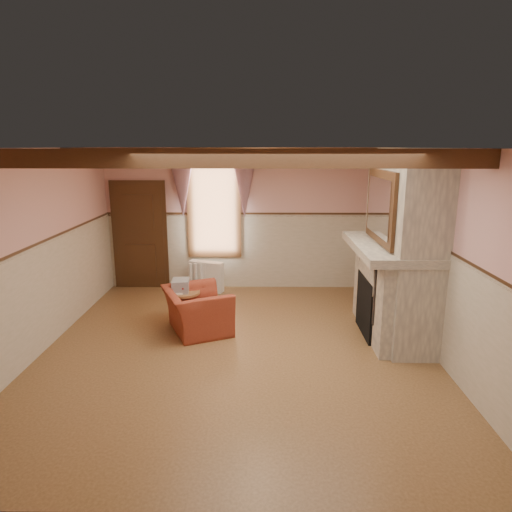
{
  "coord_description": "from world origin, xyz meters",
  "views": [
    {
      "loc": [
        0.35,
        -6.01,
        2.82
      ],
      "look_at": [
        0.26,
        0.8,
        1.18
      ],
      "focal_mm": 32.0,
      "sensor_mm": 36.0,
      "label": 1
    }
  ],
  "objects_px": {
    "armchair": "(197,310)",
    "side_table": "(183,307)",
    "bowl": "(387,238)",
    "oil_lamp": "(385,230)",
    "radiator": "(206,276)",
    "mantel_clock": "(377,228)"
  },
  "relations": [
    {
      "from": "side_table",
      "to": "radiator",
      "type": "height_order",
      "value": "radiator"
    },
    {
      "from": "bowl",
      "to": "oil_lamp",
      "type": "height_order",
      "value": "oil_lamp"
    },
    {
      "from": "armchair",
      "to": "radiator",
      "type": "bearing_deg",
      "value": -20.91
    },
    {
      "from": "radiator",
      "to": "oil_lamp",
      "type": "height_order",
      "value": "oil_lamp"
    },
    {
      "from": "radiator",
      "to": "bowl",
      "type": "xyz_separation_m",
      "value": [
        3.0,
        -1.91,
        1.16
      ]
    },
    {
      "from": "oil_lamp",
      "to": "side_table",
      "type": "bearing_deg",
      "value": 179.32
    },
    {
      "from": "armchair",
      "to": "mantel_clock",
      "type": "bearing_deg",
      "value": -99.34
    },
    {
      "from": "oil_lamp",
      "to": "radiator",
      "type": "bearing_deg",
      "value": 149.46
    },
    {
      "from": "armchair",
      "to": "oil_lamp",
      "type": "xyz_separation_m",
      "value": [
        2.9,
        0.27,
        1.22
      ]
    },
    {
      "from": "radiator",
      "to": "side_table",
      "type": "bearing_deg",
      "value": -75.03
    },
    {
      "from": "mantel_clock",
      "to": "oil_lamp",
      "type": "distance_m",
      "value": 0.48
    },
    {
      "from": "armchair",
      "to": "bowl",
      "type": "relative_size",
      "value": 2.88
    },
    {
      "from": "side_table",
      "to": "radiator",
      "type": "bearing_deg",
      "value": 84.57
    },
    {
      "from": "mantel_clock",
      "to": "side_table",
      "type": "bearing_deg",
      "value": -172.12
    },
    {
      "from": "radiator",
      "to": "mantel_clock",
      "type": "relative_size",
      "value": 2.92
    },
    {
      "from": "side_table",
      "to": "mantel_clock",
      "type": "height_order",
      "value": "mantel_clock"
    },
    {
      "from": "armchair",
      "to": "side_table",
      "type": "relative_size",
      "value": 1.9
    },
    {
      "from": "side_table",
      "to": "mantel_clock",
      "type": "bearing_deg",
      "value": 7.88
    },
    {
      "from": "radiator",
      "to": "bowl",
      "type": "height_order",
      "value": "bowl"
    },
    {
      "from": "side_table",
      "to": "oil_lamp",
      "type": "distance_m",
      "value": 3.42
    },
    {
      "from": "armchair",
      "to": "radiator",
      "type": "distance_m",
      "value": 2.04
    },
    {
      "from": "oil_lamp",
      "to": "mantel_clock",
      "type": "bearing_deg",
      "value": 90.0
    }
  ]
}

